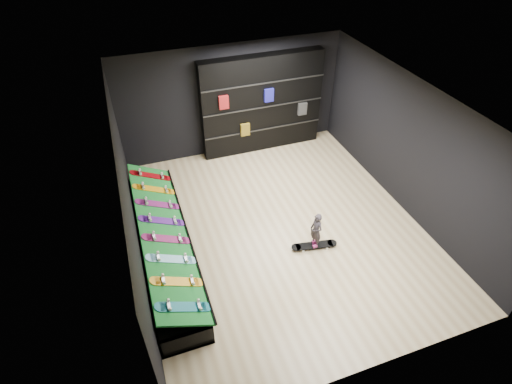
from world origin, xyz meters
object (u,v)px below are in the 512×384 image
object	(u,v)px
back_shelving	(262,104)
floor_skateboard	(314,246)
display_rack	(165,247)
child	(315,236)

from	to	relation	value
back_shelving	floor_skateboard	bearing A→B (deg)	-94.54
display_rack	back_shelving	bearing A→B (deg)	44.97
back_shelving	display_rack	bearing A→B (deg)	-135.03
floor_skateboard	display_rack	bearing A→B (deg)	175.14
back_shelving	child	size ratio (longest dim) A/B	6.73
back_shelving	child	bearing A→B (deg)	-94.54
child	back_shelving	bearing A→B (deg)	162.86
display_rack	child	bearing A→B (deg)	-15.25
display_rack	child	world-z (taller)	child
back_shelving	child	distance (m)	4.27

